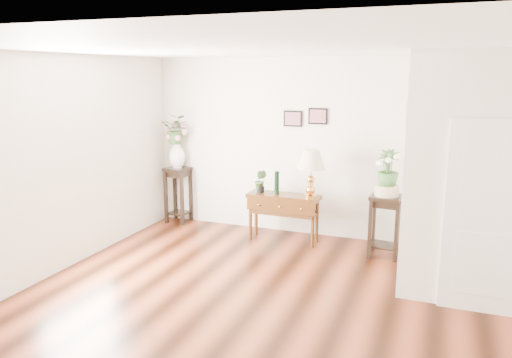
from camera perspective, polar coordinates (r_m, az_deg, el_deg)
The scene contains 20 objects.
floor at distance 5.66m, azimuth 2.20°, elevation -14.77°, with size 6.00×5.50×0.02m, color maroon.
ceiling at distance 5.06m, azimuth 2.46°, elevation 14.84°, with size 6.00×5.50×0.02m, color white.
wall_back at distance 7.80m, azimuth 8.81°, elevation 3.40°, with size 6.00×0.02×2.80m, color silver.
wall_front at distance 2.84m, azimuth -16.16°, elevation -12.39°, with size 6.00×0.02×2.80m, color silver.
wall_left at distance 6.75m, azimuth -22.61°, elevation 1.27°, with size 0.02×5.50×2.80m, color silver.
partition at distance 6.68m, azimuth 24.82°, elevation 0.99°, with size 1.80×1.95×2.80m, color silver.
door at distance 5.79m, azimuth 25.11°, elevation -4.18°, with size 0.90×0.05×2.10m, color white.
art_print_left at distance 7.88m, azimuth 4.23°, elevation 6.90°, with size 0.30×0.02×0.25m, color black.
art_print_right at distance 7.77m, azimuth 7.09°, elevation 7.14°, with size 0.30×0.02×0.25m, color black.
wall_ornament at distance 6.72m, azimuth 17.20°, elevation 7.22°, with size 0.51×0.51×0.07m, color #B27B2D.
console_table at distance 7.70m, azimuth 3.15°, elevation -4.45°, with size 1.11×0.37×0.74m, color #371B06.
table_lamp at distance 7.41m, azimuth 6.29°, elevation 0.59°, with size 0.41×0.41×0.72m, color gold.
green_vase at distance 7.59m, azimuth 2.39°, elevation -0.45°, with size 0.07×0.07×0.35m, color black.
potted_plant at distance 7.68m, azimuth 0.52°, elevation -0.29°, with size 0.19×0.15×0.34m, color #345E2B.
plant_stand_a at distance 8.75m, azimuth -8.86°, elevation -1.80°, with size 0.37×0.37×0.96m, color black.
porcelain_vase at distance 8.61m, azimuth -9.01°, elevation 2.76°, with size 0.27×0.27×0.46m, color white, non-canonical shape.
lily_arrangement at distance 8.55m, azimuth -9.10°, elevation 5.57°, with size 0.45×0.39×0.50m, color #345E2B.
plant_stand_b at distance 7.28m, azimuth 14.50°, elevation -5.22°, with size 0.42×0.42×0.88m, color black.
ceramic_bowl at distance 7.15m, azimuth 14.72°, elevation -1.22°, with size 0.33×0.33×0.15m, color beige.
narcissus at distance 7.08m, azimuth 14.85°, elevation 1.16°, with size 0.29×0.29×0.52m, color #345E2B.
Camera 1 is at (1.61, -4.79, 2.55)m, focal length 35.00 mm.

